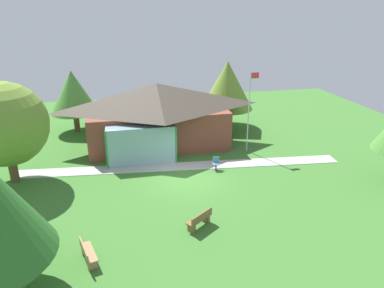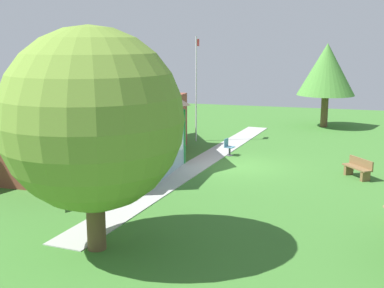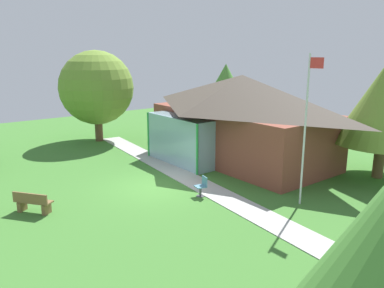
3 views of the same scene
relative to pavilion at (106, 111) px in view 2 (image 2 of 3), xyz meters
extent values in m
plane|color=#3D752D|center=(1.10, -6.15, -2.50)|extent=(44.00, 44.00, 0.00)
cube|color=brown|center=(0.08, 0.15, -1.05)|extent=(10.23, 5.11, 2.92)
pyramid|color=#4C4238|center=(0.08, 0.15, 1.36)|extent=(11.23, 6.11, 1.89)
cube|color=#8CB2BF|center=(-1.46, -3.00, -1.19)|extent=(4.61, 1.20, 2.62)
cylinder|color=green|center=(-3.76, -3.60, -1.19)|extent=(0.12, 0.12, 2.62)
cylinder|color=green|center=(0.84, -3.60, -1.19)|extent=(0.12, 0.12, 2.62)
cube|color=#ADADA8|center=(1.10, -4.28, -2.49)|extent=(21.60, 3.36, 0.03)
cylinder|color=silver|center=(6.31, -2.60, 0.48)|extent=(0.08, 0.08, 5.97)
cube|color=red|center=(6.61, -2.60, 3.12)|extent=(0.60, 0.02, 0.40)
cube|color=brown|center=(0.58, -11.40, -2.05)|extent=(1.46, 1.25, 0.06)
cube|color=brown|center=(0.14, -11.73, -2.31)|extent=(0.37, 0.42, 0.39)
cube|color=brown|center=(1.02, -11.07, -2.31)|extent=(0.37, 0.42, 0.39)
cube|color=brown|center=(0.70, -11.55, -1.84)|extent=(1.24, 0.95, 0.36)
cube|color=teal|center=(3.19, -5.28, -2.06)|extent=(0.52, 0.52, 0.04)
cube|color=teal|center=(3.23, -5.09, -1.84)|extent=(0.44, 0.13, 0.40)
cylinder|color=#4C4C51|center=(3.19, -5.28, -2.29)|extent=(0.10, 0.10, 0.42)
cylinder|color=#4C4C51|center=(3.19, -5.28, -2.49)|extent=(0.36, 0.36, 0.02)
cylinder|color=brown|center=(13.50, -9.52, -1.43)|extent=(0.47, 0.47, 2.15)
cone|color=#4C8C38|center=(13.50, -9.52, 1.36)|extent=(3.80, 3.80, 3.42)
cylinder|color=brown|center=(6.53, 3.26, -1.65)|extent=(0.51, 0.51, 1.71)
cone|color=olive|center=(6.53, 3.26, 1.24)|extent=(4.53, 4.53, 4.08)
cylinder|color=brown|center=(-9.37, -4.22, -1.59)|extent=(0.53, 0.53, 1.82)
sphere|color=olive|center=(-9.37, -4.22, 1.19)|extent=(4.98, 4.98, 4.98)
camera|label=1|loc=(-2.95, -26.01, 7.67)|focal=33.69mm
camera|label=2|loc=(-21.48, -10.63, 3.30)|focal=47.46mm
camera|label=3|loc=(15.10, -14.93, 3.48)|focal=35.61mm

